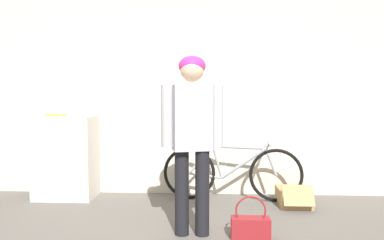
{
  "coord_description": "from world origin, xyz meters",
  "views": [
    {
      "loc": [
        0.37,
        -2.53,
        1.34
      ],
      "look_at": [
        0.2,
        0.91,
        1.09
      ],
      "focal_mm": 35.0,
      "sensor_mm": 36.0,
      "label": 1
    }
  ],
  "objects_px": {
    "bicycle": "(232,172)",
    "banana": "(56,115)",
    "person": "(192,128)",
    "cardboard_box": "(294,197)",
    "handbag": "(251,226)"
  },
  "relations": [
    {
      "from": "bicycle",
      "to": "banana",
      "type": "height_order",
      "value": "banana"
    },
    {
      "from": "person",
      "to": "cardboard_box",
      "type": "bearing_deg",
      "value": 26.64
    },
    {
      "from": "bicycle",
      "to": "banana",
      "type": "bearing_deg",
      "value": -175.25
    },
    {
      "from": "bicycle",
      "to": "handbag",
      "type": "height_order",
      "value": "bicycle"
    },
    {
      "from": "bicycle",
      "to": "cardboard_box",
      "type": "xyz_separation_m",
      "value": [
        0.73,
        -0.15,
        -0.26
      ]
    },
    {
      "from": "bicycle",
      "to": "person",
      "type": "bearing_deg",
      "value": -106.47
    },
    {
      "from": "person",
      "to": "handbag",
      "type": "height_order",
      "value": "person"
    },
    {
      "from": "person",
      "to": "cardboard_box",
      "type": "distance_m",
      "value": 1.8
    },
    {
      "from": "banana",
      "to": "handbag",
      "type": "height_order",
      "value": "banana"
    },
    {
      "from": "person",
      "to": "banana",
      "type": "xyz_separation_m",
      "value": [
        -1.77,
        1.14,
        0.05
      ]
    },
    {
      "from": "bicycle",
      "to": "cardboard_box",
      "type": "distance_m",
      "value": 0.79
    },
    {
      "from": "person",
      "to": "banana",
      "type": "relative_size",
      "value": 5.58
    },
    {
      "from": "person",
      "to": "handbag",
      "type": "distance_m",
      "value": 1.05
    },
    {
      "from": "handbag",
      "to": "person",
      "type": "bearing_deg",
      "value": 173.68
    },
    {
      "from": "person",
      "to": "banana",
      "type": "distance_m",
      "value": 2.1
    }
  ]
}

